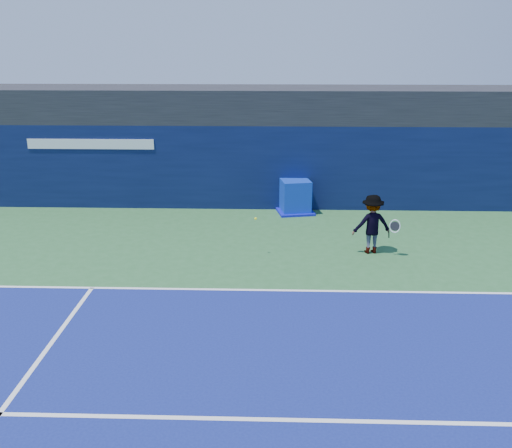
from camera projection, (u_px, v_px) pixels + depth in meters
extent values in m
plane|color=#2A5F30|center=(299.00, 355.00, 11.11)|extent=(80.00, 80.00, 0.00)
cube|color=white|center=(294.00, 291.00, 13.96)|extent=(24.00, 0.10, 0.01)
cube|color=white|center=(304.00, 420.00, 9.21)|extent=(24.00, 0.10, 0.01)
cube|color=black|center=(289.00, 104.00, 20.93)|extent=(36.00, 3.00, 1.20)
cube|color=#0A1339|center=(288.00, 166.00, 20.63)|extent=(36.00, 1.00, 3.00)
cube|color=white|center=(91.00, 144.00, 20.09)|extent=(4.50, 0.04, 0.35)
cube|color=#0C2BAE|center=(295.00, 196.00, 20.15)|extent=(1.15, 1.15, 1.17)
cube|color=#0C0DB1|center=(295.00, 211.00, 20.32)|extent=(1.43, 1.43, 0.08)
imported|color=white|center=(372.00, 224.00, 16.23)|extent=(1.20, 0.82, 1.71)
cylinder|color=black|center=(389.00, 234.00, 16.04)|extent=(0.08, 0.15, 0.27)
torus|color=white|center=(395.00, 226.00, 15.91)|extent=(0.32, 0.18, 0.31)
cylinder|color=black|center=(395.00, 226.00, 15.91)|extent=(0.26, 0.14, 0.26)
sphere|color=yellow|center=(256.00, 219.00, 15.99)|extent=(0.07, 0.07, 0.07)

